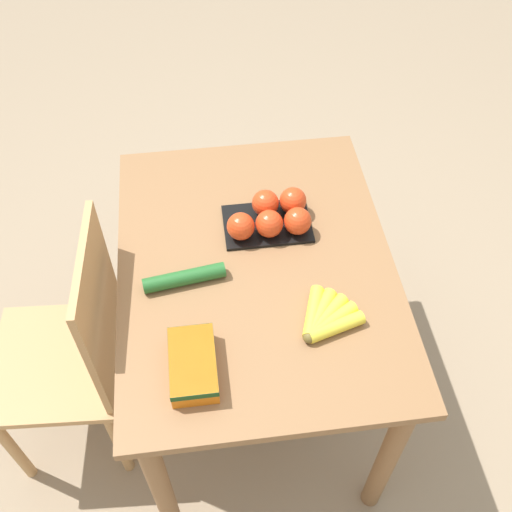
{
  "coord_description": "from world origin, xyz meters",
  "views": [
    {
      "loc": [
        -1.06,
        0.14,
        2.1
      ],
      "look_at": [
        0.0,
        0.0,
        0.8
      ],
      "focal_mm": 42.0,
      "sensor_mm": 36.0,
      "label": 1
    }
  ],
  "objects_px": {
    "chair": "(75,353)",
    "carrot_bag": "(193,364)",
    "banana_bunch": "(325,319)",
    "cucumber_near": "(184,278)",
    "tomato_pack": "(272,216)"
  },
  "relations": [
    {
      "from": "chair",
      "to": "carrot_bag",
      "type": "xyz_separation_m",
      "value": [
        -0.26,
        -0.37,
        0.31
      ]
    },
    {
      "from": "banana_bunch",
      "to": "cucumber_near",
      "type": "relative_size",
      "value": 0.74
    },
    {
      "from": "tomato_pack",
      "to": "cucumber_near",
      "type": "xyz_separation_m",
      "value": [
        -0.18,
        0.27,
        -0.02
      ]
    },
    {
      "from": "chair",
      "to": "banana_bunch",
      "type": "xyz_separation_m",
      "value": [
        -0.17,
        -0.72,
        0.3
      ]
    },
    {
      "from": "chair",
      "to": "banana_bunch",
      "type": "height_order",
      "value": "chair"
    },
    {
      "from": "carrot_bag",
      "to": "cucumber_near",
      "type": "height_order",
      "value": "carrot_bag"
    },
    {
      "from": "carrot_bag",
      "to": "cucumber_near",
      "type": "bearing_deg",
      "value": 1.62
    },
    {
      "from": "chair",
      "to": "cucumber_near",
      "type": "relative_size",
      "value": 4.11
    },
    {
      "from": "tomato_pack",
      "to": "banana_bunch",
      "type": "bearing_deg",
      "value": -166.26
    },
    {
      "from": "tomato_pack",
      "to": "chair",
      "type": "bearing_deg",
      "value": 106.86
    },
    {
      "from": "chair",
      "to": "carrot_bag",
      "type": "bearing_deg",
      "value": 58.26
    },
    {
      "from": "chair",
      "to": "carrot_bag",
      "type": "distance_m",
      "value": 0.55
    },
    {
      "from": "carrot_bag",
      "to": "cucumber_near",
      "type": "distance_m",
      "value": 0.28
    },
    {
      "from": "chair",
      "to": "cucumber_near",
      "type": "xyz_separation_m",
      "value": [
        0.01,
        -0.36,
        0.3
      ]
    },
    {
      "from": "chair",
      "to": "tomato_pack",
      "type": "height_order",
      "value": "chair"
    }
  ]
}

